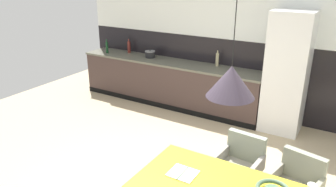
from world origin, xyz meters
The scene contains 12 objects.
back_wall_splashback_dark centered at (0.00, 2.89, 0.70)m, with size 7.36×0.12×1.39m, color black.
back_wall_panel_upper centered at (0.00, 2.89, 2.09)m, with size 7.36×0.12×1.39m, color white.
kitchen_counter centered at (-1.62, 2.53, 0.45)m, with size 3.86×0.63×0.89m.
refrigerator_column centered at (0.64, 2.53, 1.01)m, with size 0.64×0.60×2.01m, color silver.
armchair_near_window centered at (0.63, 0.43, 0.52)m, with size 0.52×0.51×0.80m.
armchair_far_side centered at (1.27, 0.37, 0.50)m, with size 0.57×0.56×0.77m.
open_book centered at (0.34, -0.47, 0.75)m, with size 0.26×0.24×0.02m.
cooking_pot centered at (-2.09, 2.59, 0.96)m, with size 0.21×0.21×0.16m.
bottle_oil_tall centered at (-2.73, 2.72, 1.02)m, with size 0.07×0.07×0.30m.
bottle_vinegar_dark centered at (-3.10, 2.42, 1.02)m, with size 0.06×0.06×0.31m.
bottle_wine_green centered at (-0.66, 2.71, 1.02)m, with size 0.06×0.06×0.30m.
pendant_lamp_over_table_near centered at (0.75, -0.46, 1.75)m, with size 0.39×0.39×1.11m.
Camera 1 is at (1.57, -2.80, 2.58)m, focal length 34.62 mm.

